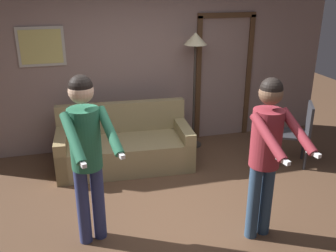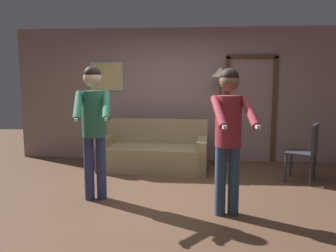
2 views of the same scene
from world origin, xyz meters
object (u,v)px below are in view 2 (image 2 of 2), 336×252
Objects in this scene: couch at (154,153)px; dining_chair_distant at (307,149)px; torchiere_lamp at (220,83)px; person_standing_left at (94,120)px; person_standing_right at (229,128)px.

dining_chair_distant is at bearing -14.07° from couch.
torchiere_lamp reaches higher than couch.
person_standing_left is 1.90× the size of dining_chair_distant.
torchiere_lamp is 2.47m from person_standing_right.
person_standing_right is at bearing -134.51° from dining_chair_distant.
couch is 2.09× the size of dining_chair_distant.
person_standing_right is at bearing -12.49° from person_standing_left.
person_standing_right is 2.00m from dining_chair_distant.
person_standing_left is at bearing -109.87° from couch.
couch is at bearing 165.93° from dining_chair_distant.
torchiere_lamp is at bearing 141.05° from dining_chair_distant.
torchiere_lamp is at bearing 88.11° from person_standing_right.
person_standing_left is at bearing 167.51° from person_standing_right.
torchiere_lamp is 1.97× the size of dining_chair_distant.
person_standing_right reaches higher than couch.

